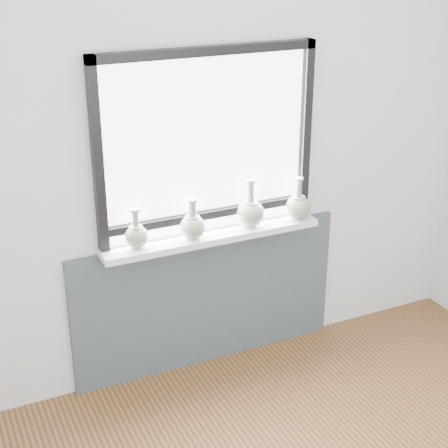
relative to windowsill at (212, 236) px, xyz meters
name	(u,v)px	position (x,y,z in m)	size (l,w,h in m)	color
back_wall	(205,162)	(0.00, 0.10, 0.42)	(3.60, 0.02, 2.60)	silver
apron_panel	(208,299)	(0.00, 0.07, -0.45)	(1.70, 0.03, 0.86)	#434D57
windowsill	(212,236)	(0.00, 0.00, 0.00)	(1.32, 0.18, 0.04)	white
window	(207,140)	(0.00, 0.06, 0.56)	(1.30, 0.06, 1.05)	black
vase_a	(136,235)	(-0.45, 0.01, 0.09)	(0.14, 0.14, 0.23)	gray
vase_b	(193,225)	(-0.13, -0.01, 0.10)	(0.15, 0.15, 0.24)	gray
vase_c	(250,212)	(0.25, 0.01, 0.11)	(0.17, 0.17, 0.29)	gray
vase_d	(298,206)	(0.56, -0.01, 0.10)	(0.15, 0.15, 0.26)	gray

